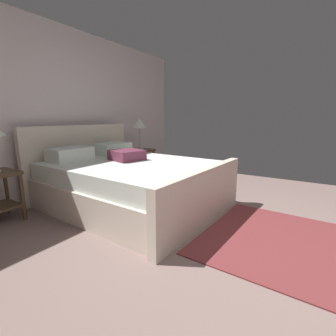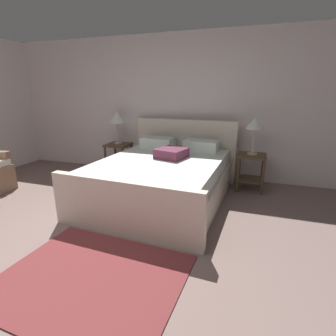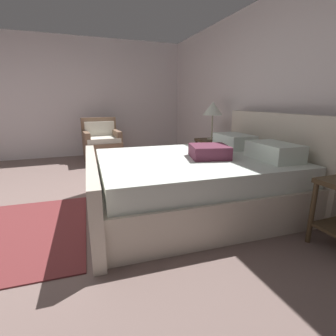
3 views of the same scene
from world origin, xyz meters
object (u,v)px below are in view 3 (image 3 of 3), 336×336
Objects in this scene: nightstand_left at (211,151)px; table_lamp_left at (213,109)px; armchair at (102,145)px; bed at (196,180)px.

nightstand_left is 0.70m from table_lamp_left.
table_lamp_left reaches higher than nightstand_left.
table_lamp_left reaches higher than armchair.
bed is at bearing 14.89° from armchair.
nightstand_left is 0.67× the size of armchair.
bed is 1.73m from table_lamp_left.
nightstand_left is at bearing 143.94° from bed.
table_lamp_left is (-1.26, 0.91, 0.77)m from bed.
nightstand_left is at bearing -90.00° from table_lamp_left.
bed is 2.67× the size of armchair.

